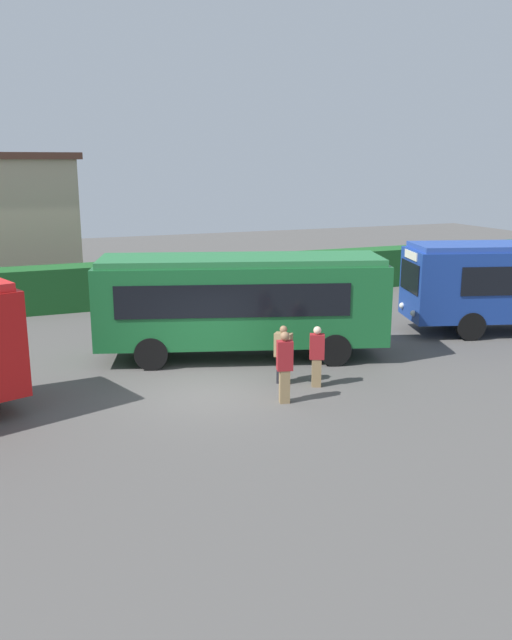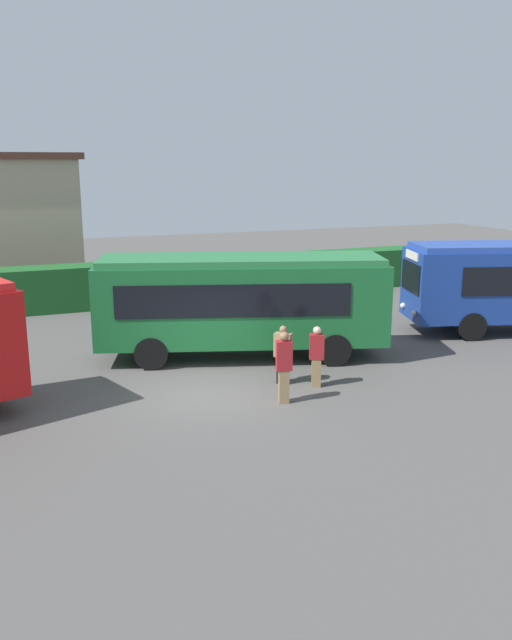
% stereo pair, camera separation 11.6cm
% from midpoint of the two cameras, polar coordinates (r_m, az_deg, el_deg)
% --- Properties ---
extents(ground_plane, '(77.81, 77.81, 0.00)m').
position_cam_midpoint_polar(ground_plane, '(17.76, -4.21, -6.38)').
color(ground_plane, '#514F4C').
extents(bus_green, '(9.26, 5.09, 3.22)m').
position_cam_midpoint_polar(bus_green, '(20.52, -1.07, 1.76)').
color(bus_green, '#19602D').
rests_on(bus_green, ground_plane).
extents(person_left, '(0.46, 0.36, 1.89)m').
position_cam_midpoint_polar(person_left, '(16.76, 2.65, -3.93)').
color(person_left, olive).
rests_on(person_left, ground_plane).
extents(person_center, '(0.52, 0.52, 1.66)m').
position_cam_midpoint_polar(person_center, '(18.26, 2.54, -2.93)').
color(person_center, black).
rests_on(person_center, ground_plane).
extents(person_right, '(0.47, 0.40, 1.71)m').
position_cam_midpoint_polar(person_right, '(18.05, 5.47, -3.05)').
color(person_right, olive).
rests_on(person_right, ground_plane).
extents(person_far, '(0.55, 0.51, 1.91)m').
position_cam_midpoint_polar(person_far, '(26.25, 15.50, 2.00)').
color(person_far, olive).
rests_on(person_far, ground_plane).
extents(hedge_row, '(50.90, 1.56, 1.84)m').
position_cam_midpoint_polar(hedge_row, '(28.86, -11.45, 3.06)').
color(hedge_row, '#1C5624').
rests_on(hedge_row, ground_plane).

